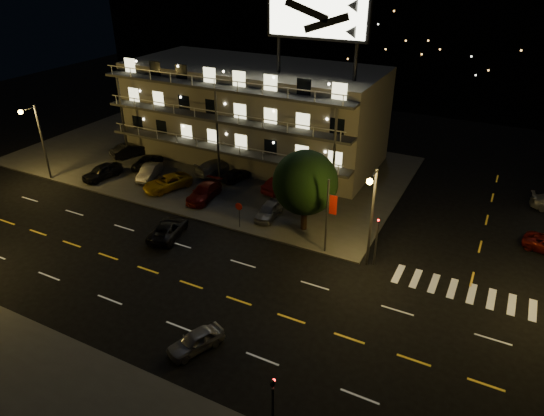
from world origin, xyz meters
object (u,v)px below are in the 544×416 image
at_px(lot_car_2, 167,183).
at_px(road_car_west, 168,229).
at_px(tree, 305,184).
at_px(lot_car_7, 218,166).
at_px(lot_car_4, 269,210).
at_px(road_car_east, 196,341).

height_order(lot_car_2, road_car_west, lot_car_2).
bearing_deg(tree, lot_car_2, 176.34).
bearing_deg(lot_car_7, lot_car_4, 166.81).
relative_size(road_car_east, road_car_west, 0.75).
relative_size(lot_car_2, lot_car_4, 1.26).
bearing_deg(road_car_east, lot_car_7, 143.47).
relative_size(tree, road_car_west, 1.50).
height_order(tree, road_car_west, tree).
height_order(lot_car_2, road_car_east, lot_car_2).
bearing_deg(road_car_west, tree, -161.81).
bearing_deg(lot_car_7, tree, 172.95).
distance_m(tree, lot_car_7, 15.05).
xyz_separation_m(road_car_east, road_car_west, (-9.71, 9.81, 0.05)).
xyz_separation_m(tree, lot_car_7, (-13.04, 6.67, -3.47)).
bearing_deg(lot_car_4, road_car_west, -138.57).
distance_m(lot_car_4, road_car_west, 8.99).
xyz_separation_m(lot_car_7, road_car_west, (3.32, -12.77, -0.24)).
bearing_deg(tree, lot_car_4, 172.32).
height_order(lot_car_2, lot_car_4, lot_car_2).
bearing_deg(lot_car_2, tree, 18.24).
relative_size(lot_car_2, road_car_west, 1.05).
distance_m(lot_car_2, lot_car_4, 11.76).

